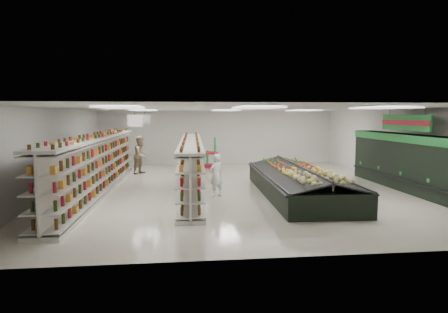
{
  "coord_description": "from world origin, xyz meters",
  "views": [
    {
      "loc": [
        -2.36,
        -15.82,
        2.95
      ],
      "look_at": [
        -0.43,
        0.86,
        1.19
      ],
      "focal_mm": 32.0,
      "sensor_mm": 36.0,
      "label": 1
    }
  ],
  "objects": [
    {
      "name": "floor",
      "position": [
        0.0,
        0.0,
        0.0
      ],
      "size": [
        16.0,
        16.0,
        0.0
      ],
      "primitive_type": "plane",
      "color": "beige",
      "rests_on": "ground"
    },
    {
      "name": "shopper_main",
      "position": [
        -1.0,
        -1.67,
        0.78
      ],
      "size": [
        0.68,
        0.63,
        1.56
      ],
      "primitive_type": "imported",
      "rotation": [
        0.0,
        0.0,
        3.75
      ],
      "color": "silver",
      "rests_on": "floor"
    },
    {
      "name": "produce_island",
      "position": [
        2.03,
        -1.71,
        0.5
      ],
      "size": [
        2.96,
        7.52,
        1.11
      ],
      "rotation": [
        0.0,
        0.0,
        -0.04
      ],
      "color": "black",
      "rests_on": "floor"
    },
    {
      "name": "wall_back",
      "position": [
        0.0,
        8.0,
        1.6
      ],
      "size": [
        14.0,
        0.02,
        3.2
      ],
      "primitive_type": "cube",
      "color": "silver",
      "rests_on": "floor"
    },
    {
      "name": "hortifruti_banner",
      "position": [
        6.25,
        -1.5,
        2.65
      ],
      "size": [
        0.12,
        3.2,
        0.95
      ],
      "color": "#207B30",
      "rests_on": "ceiling"
    },
    {
      "name": "wall_left",
      "position": [
        -7.0,
        0.0,
        1.6
      ],
      "size": [
        0.02,
        16.0,
        3.2
      ],
      "primitive_type": "cube",
      "color": "silver",
      "rests_on": "floor"
    },
    {
      "name": "aisle_sign_near",
      "position": [
        -3.8,
        -2.0,
        2.75
      ],
      "size": [
        0.52,
        0.06,
        0.75
      ],
      "color": "white",
      "rests_on": "ceiling"
    },
    {
      "name": "aisle_sign_far",
      "position": [
        -3.8,
        2.0,
        2.75
      ],
      "size": [
        0.52,
        0.06,
        0.75
      ],
      "color": "white",
      "rests_on": "ceiling"
    },
    {
      "name": "gondola_center",
      "position": [
        -1.84,
        0.19,
        0.89
      ],
      "size": [
        1.25,
        11.16,
        1.93
      ],
      "rotation": [
        0.0,
        0.0,
        -0.04
      ],
      "color": "silver",
      "rests_on": "floor"
    },
    {
      "name": "shopper_background",
      "position": [
        -4.2,
        4.34,
        0.95
      ],
      "size": [
        0.98,
        1.08,
        1.9
      ],
      "primitive_type": "imported",
      "rotation": [
        0.0,
        0.0,
        0.99
      ],
      "color": "tan",
      "rests_on": "floor"
    },
    {
      "name": "ceiling",
      "position": [
        0.0,
        0.0,
        3.2
      ],
      "size": [
        14.0,
        16.0,
        0.02
      ],
      "primitive_type": "cube",
      "color": "white",
      "rests_on": "wall_back"
    },
    {
      "name": "gondola_left",
      "position": [
        -5.41,
        -0.31,
        0.98
      ],
      "size": [
        1.24,
        12.34,
        2.14
      ],
      "rotation": [
        0.0,
        0.0,
        -0.03
      ],
      "color": "silver",
      "rests_on": "floor"
    },
    {
      "name": "produce_wall_case",
      "position": [
        6.53,
        -1.5,
        1.24
      ],
      "size": [
        0.93,
        8.0,
        2.2
      ],
      "color": "black",
      "rests_on": "floor"
    },
    {
      "name": "soda_endcap",
      "position": [
        -0.74,
        6.3,
        0.75
      ],
      "size": [
        1.3,
        0.96,
        1.55
      ],
      "rotation": [
        0.0,
        0.0,
        -0.12
      ],
      "color": "#AC1321",
      "rests_on": "floor"
    },
    {
      "name": "wall_front",
      "position": [
        0.0,
        -8.0,
        1.6
      ],
      "size": [
        14.0,
        0.02,
        3.2
      ],
      "primitive_type": "cube",
      "color": "silver",
      "rests_on": "floor"
    },
    {
      "name": "wall_right",
      "position": [
        7.0,
        0.0,
        1.6
      ],
      "size": [
        0.02,
        16.0,
        3.2
      ],
      "primitive_type": "cube",
      "color": "silver",
      "rests_on": "floor"
    }
  ]
}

